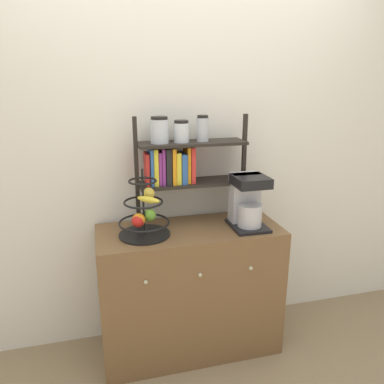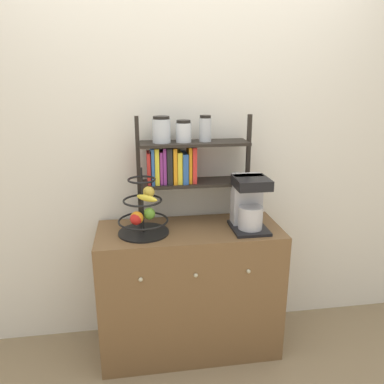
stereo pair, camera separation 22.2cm
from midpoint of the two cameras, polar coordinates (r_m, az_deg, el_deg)
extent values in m
plane|color=#847051|center=(2.56, 3.25, -25.50)|extent=(12.00, 12.00, 0.00)
cube|color=silver|center=(2.43, 1.29, 6.85)|extent=(7.00, 0.05, 2.60)
cube|color=brown|center=(2.48, 2.29, -14.71)|extent=(1.12, 0.46, 0.84)
sphere|color=#B2AD8C|center=(2.13, -4.81, -13.22)|extent=(0.02, 0.02, 0.02)
sphere|color=#B2AD8C|center=(2.16, 3.58, -12.63)|extent=(0.02, 0.02, 0.02)
sphere|color=#B2AD8C|center=(2.24, 11.48, -11.82)|extent=(0.02, 0.02, 0.02)
cube|color=black|center=(2.33, 11.37, -5.44)|extent=(0.21, 0.26, 0.02)
cube|color=#B7B7BC|center=(2.33, 11.01, -1.07)|extent=(0.18, 0.10, 0.31)
cylinder|color=#B7B7BC|center=(2.28, 11.67, -3.85)|extent=(0.15, 0.15, 0.14)
cube|color=black|center=(2.22, 11.90, 1.34)|extent=(0.20, 0.21, 0.06)
cylinder|color=black|center=(2.24, -4.55, -6.21)|extent=(0.30, 0.30, 0.01)
cylinder|color=black|center=(2.17, -4.67, -1.34)|extent=(0.01, 0.01, 0.39)
torus|color=black|center=(2.21, -4.60, -4.41)|extent=(0.30, 0.30, 0.01)
torus|color=black|center=(2.17, -4.67, -1.34)|extent=(0.23, 0.23, 0.01)
torus|color=black|center=(2.13, -4.75, 1.85)|extent=(0.16, 0.16, 0.01)
sphere|color=red|center=(2.14, -5.58, -4.12)|extent=(0.07, 0.07, 0.07)
sphere|color=#6BAD33|center=(2.21, -3.70, -3.36)|extent=(0.07, 0.07, 0.07)
sphere|color=orange|center=(2.14, -5.51, -4.01)|extent=(0.08, 0.08, 0.08)
ellipsoid|color=yellow|center=(2.13, -3.96, -0.99)|extent=(0.13, 0.13, 0.04)
sphere|color=gold|center=(2.20, -3.77, -0.08)|extent=(0.07, 0.07, 0.07)
cube|color=black|center=(2.28, -5.39, 3.00)|extent=(0.02, 0.02, 0.67)
cube|color=black|center=(2.41, 11.10, 3.54)|extent=(0.02, 0.02, 0.67)
cube|color=black|center=(2.34, 3.06, 1.39)|extent=(0.66, 0.20, 0.02)
cube|color=black|center=(2.29, 3.16, 7.41)|extent=(0.66, 0.20, 0.02)
cube|color=red|center=(2.28, -3.86, 3.68)|extent=(0.02, 0.13, 0.19)
cube|color=#2D599E|center=(2.27, -3.28, 4.03)|extent=(0.02, 0.15, 0.22)
cube|color=yellow|center=(2.28, -2.67, 4.06)|extent=(0.03, 0.14, 0.22)
cube|color=#8C338C|center=(2.28, -2.01, 3.81)|extent=(0.02, 0.13, 0.20)
cube|color=#8C338C|center=(2.28, -1.50, 4.10)|extent=(0.02, 0.14, 0.22)
cube|color=black|center=(2.29, -0.78, 4.12)|extent=(0.03, 0.16, 0.22)
cube|color=orange|center=(2.29, 0.04, 4.15)|extent=(0.02, 0.15, 0.22)
cube|color=yellow|center=(2.30, 0.74, 3.85)|extent=(0.03, 0.14, 0.19)
cube|color=#2D599E|center=(2.30, 1.56, 3.75)|extent=(0.03, 0.16, 0.18)
cube|color=orange|center=(2.31, 2.33, 4.22)|extent=(0.02, 0.13, 0.22)
cube|color=red|center=(2.31, 2.95, 4.24)|extent=(0.02, 0.14, 0.22)
cylinder|color=silver|center=(2.24, -1.83, 9.28)|extent=(0.11, 0.11, 0.14)
cylinder|color=black|center=(2.24, -1.85, 11.25)|extent=(0.10, 0.10, 0.02)
cylinder|color=silver|center=(2.27, 1.53, 9.03)|extent=(0.09, 0.09, 0.11)
cylinder|color=black|center=(2.26, 1.54, 10.67)|extent=(0.09, 0.09, 0.02)
cylinder|color=#ADB2B7|center=(2.29, 4.84, 9.40)|extent=(0.07, 0.07, 0.14)
cylinder|color=black|center=(2.28, 4.88, 11.36)|extent=(0.07, 0.07, 0.02)
camera|label=1|loc=(0.11, -87.14, 0.86)|focal=35.00mm
camera|label=2|loc=(0.11, 92.86, -0.86)|focal=35.00mm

